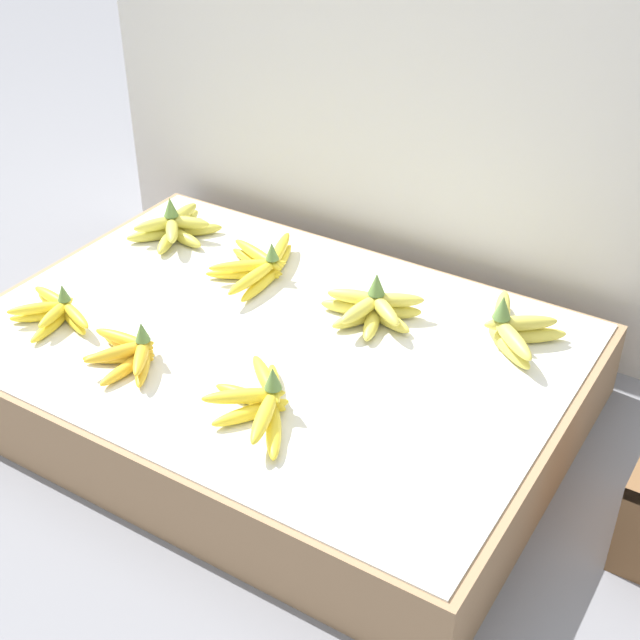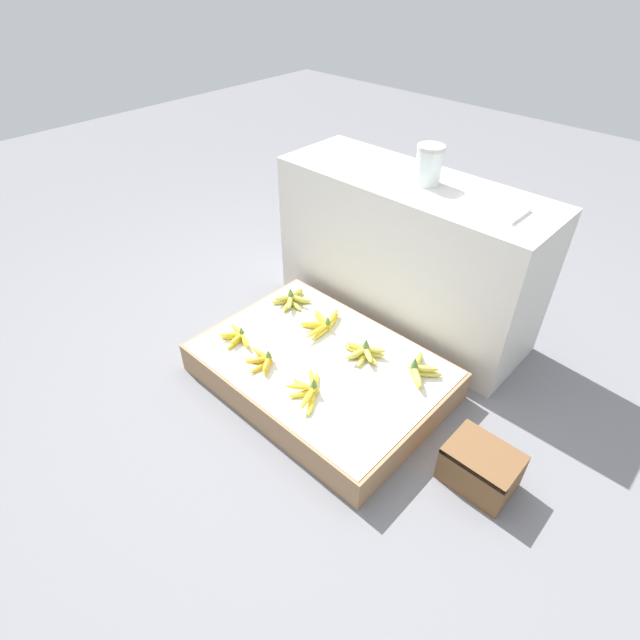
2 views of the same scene
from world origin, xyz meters
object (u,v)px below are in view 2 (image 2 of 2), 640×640
object	(u,v)px
wooden_crate	(480,467)
banana_bunch_front_left	(237,336)
banana_bunch_middle_midleft	(323,324)
banana_bunch_middle_midright	(364,352)
glass_jar	(429,165)
banana_bunch_front_midleft	(263,360)
banana_bunch_front_midright	(309,390)
banana_bunch_middle_right	(419,369)
banana_bunch_middle_left	(292,299)
foam_tray_white	(492,207)

from	to	relation	value
wooden_crate	banana_bunch_front_left	world-z (taller)	banana_bunch_front_left
banana_bunch_front_left	banana_bunch_middle_midleft	bearing A→B (deg)	55.91
banana_bunch_middle_midright	glass_jar	world-z (taller)	glass_jar
wooden_crate	banana_bunch_front_midleft	xyz separation A→B (m)	(-1.04, -0.25, 0.10)
banana_bunch_front_midright	banana_bunch_middle_right	world-z (taller)	banana_bunch_middle_right
banana_bunch_front_left	banana_bunch_front_midright	world-z (taller)	banana_bunch_front_midright
banana_bunch_middle_left	banana_bunch_middle_midleft	world-z (taller)	banana_bunch_middle_left
banana_bunch_front_midright	glass_jar	size ratio (longest dim) A/B	1.26
banana_bunch_middle_midright	banana_bunch_front_midright	bearing A→B (deg)	-93.78
banana_bunch_middle_midright	banana_bunch_middle_right	world-z (taller)	banana_bunch_middle_right
wooden_crate	glass_jar	xyz separation A→B (m)	(-0.85, 0.71, 0.83)
banana_bunch_front_left	banana_bunch_front_midright	bearing A→B (deg)	-2.11
wooden_crate	glass_jar	size ratio (longest dim) A/B	1.52
banana_bunch_middle_midright	banana_bunch_front_left	bearing A→B (deg)	-148.11
banana_bunch_middle_right	foam_tray_white	xyz separation A→B (m)	(-0.03, 0.48, 0.64)
banana_bunch_middle_midright	foam_tray_white	bearing A→B (deg)	67.68
banana_bunch_middle_left	banana_bunch_middle_right	distance (m)	0.83
banana_bunch_middle_right	foam_tray_white	size ratio (longest dim) A/B	0.81
banana_bunch_front_midleft	banana_bunch_middle_right	xyz separation A→B (m)	(0.58, 0.45, 0.01)
wooden_crate	banana_bunch_front_left	bearing A→B (deg)	-170.30
wooden_crate	banana_bunch_middle_left	size ratio (longest dim) A/B	1.28
wooden_crate	banana_bunch_middle_right	world-z (taller)	banana_bunch_middle_right
wooden_crate	banana_bunch_front_midright	bearing A→B (deg)	-162.39
foam_tray_white	banana_bunch_front_midright	bearing A→B (deg)	-105.43
banana_bunch_middle_midright	banana_bunch_middle_right	size ratio (longest dim) A/B	0.92
glass_jar	banana_bunch_middle_midright	bearing A→B (deg)	-77.17
wooden_crate	banana_bunch_front_midleft	bearing A→B (deg)	-166.63
banana_bunch_front_midleft	glass_jar	bearing A→B (deg)	79.17
banana_bunch_front_midright	banana_bunch_middle_midleft	xyz separation A→B (m)	(-0.27, 0.39, -0.00)
wooden_crate	foam_tray_white	size ratio (longest dim) A/B	1.00
banana_bunch_front_left	banana_bunch_middle_midright	bearing A→B (deg)	31.89
banana_bunch_front_midleft	banana_bunch_middle_right	world-z (taller)	banana_bunch_middle_right
banana_bunch_middle_midright	banana_bunch_middle_left	bearing A→B (deg)	173.38
banana_bunch_front_left	banana_bunch_front_midright	size ratio (longest dim) A/B	0.90
banana_bunch_front_left	banana_bunch_middle_midright	world-z (taller)	banana_bunch_middle_midright
banana_bunch_front_midright	banana_bunch_middle_midleft	distance (m)	0.47
banana_bunch_middle_midleft	banana_bunch_middle_left	bearing A→B (deg)	172.09
banana_bunch_middle_midleft	foam_tray_white	size ratio (longest dim) A/B	1.03
banana_bunch_middle_left	banana_bunch_middle_midleft	bearing A→B (deg)	-7.91
banana_bunch_front_left	banana_bunch_middle_midleft	distance (m)	0.44
foam_tray_white	banana_bunch_front_midleft	bearing A→B (deg)	-120.51
banana_bunch_middle_left	foam_tray_white	world-z (taller)	foam_tray_white
banana_bunch_middle_midright	foam_tray_white	xyz separation A→B (m)	(0.23, 0.56, 0.64)
banana_bunch_front_midleft	banana_bunch_front_midright	size ratio (longest dim) A/B	0.75
banana_bunch_middle_left	banana_bunch_middle_midright	size ratio (longest dim) A/B	1.05
banana_bunch_middle_left	banana_bunch_front_midleft	bearing A→B (deg)	-60.30
banana_bunch_middle_right	glass_jar	size ratio (longest dim) A/B	1.23
banana_bunch_middle_midright	foam_tray_white	distance (m)	0.89
banana_bunch_front_left	banana_bunch_middle_midleft	size ratio (longest dim) A/B	0.73
banana_bunch_front_left	foam_tray_white	distance (m)	1.36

